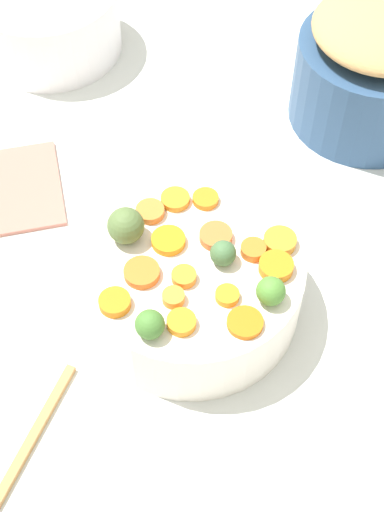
# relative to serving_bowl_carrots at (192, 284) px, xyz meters

# --- Properties ---
(tabletop) EXTENTS (2.40, 2.40, 0.02)m
(tabletop) POSITION_rel_serving_bowl_carrots_xyz_m (0.01, 0.02, -0.06)
(tabletop) COLOR silver
(tabletop) RESTS_ON ground
(serving_bowl_carrots) EXTENTS (0.25, 0.25, 0.09)m
(serving_bowl_carrots) POSITION_rel_serving_bowl_carrots_xyz_m (0.00, 0.00, 0.00)
(serving_bowl_carrots) COLOR white
(serving_bowl_carrots) RESTS_ON tabletop
(metal_pot) EXTENTS (0.22, 0.22, 0.13)m
(metal_pot) POSITION_rel_serving_bowl_carrots_xyz_m (-0.21, -0.36, 0.02)
(metal_pot) COLOR #2D4C74
(metal_pot) RESTS_ON tabletop
(carrot_slice_0) EXTENTS (0.04, 0.04, 0.01)m
(carrot_slice_0) POSITION_rel_serving_bowl_carrots_xyz_m (-0.07, -0.02, 0.05)
(carrot_slice_0) COLOR orange
(carrot_slice_0) RESTS_ON serving_bowl_carrots
(carrot_slice_1) EXTENTS (0.05, 0.05, 0.01)m
(carrot_slice_1) POSITION_rel_serving_bowl_carrots_xyz_m (0.06, -0.06, 0.05)
(carrot_slice_1) COLOR orange
(carrot_slice_1) RESTS_ON serving_bowl_carrots
(carrot_slice_2) EXTENTS (0.04, 0.04, 0.01)m
(carrot_slice_2) POSITION_rel_serving_bowl_carrots_xyz_m (-0.09, 0.00, 0.05)
(carrot_slice_2) COLOR orange
(carrot_slice_2) RESTS_ON serving_bowl_carrots
(carrot_slice_3) EXTENTS (0.04, 0.04, 0.01)m
(carrot_slice_3) POSITION_rel_serving_bowl_carrots_xyz_m (0.00, 0.08, 0.05)
(carrot_slice_3) COLOR orange
(carrot_slice_3) RESTS_ON serving_bowl_carrots
(carrot_slice_4) EXTENTS (0.04, 0.04, 0.01)m
(carrot_slice_4) POSITION_rel_serving_bowl_carrots_xyz_m (0.07, 0.07, 0.05)
(carrot_slice_4) COLOR orange
(carrot_slice_4) RESTS_ON serving_bowl_carrots
(carrot_slice_5) EXTENTS (0.04, 0.04, 0.01)m
(carrot_slice_5) POSITION_rel_serving_bowl_carrots_xyz_m (0.03, -0.08, 0.05)
(carrot_slice_5) COLOR orange
(carrot_slice_5) RESTS_ON serving_bowl_carrots
(carrot_slice_6) EXTENTS (0.05, 0.05, 0.01)m
(carrot_slice_6) POSITION_rel_serving_bowl_carrots_xyz_m (-0.10, -0.04, 0.05)
(carrot_slice_6) COLOR orange
(carrot_slice_6) RESTS_ON serving_bowl_carrots
(carrot_slice_7) EXTENTS (0.03, 0.03, 0.01)m
(carrot_slice_7) POSITION_rel_serving_bowl_carrots_xyz_m (0.01, 0.05, 0.05)
(carrot_slice_7) COLOR orange
(carrot_slice_7) RESTS_ON serving_bowl_carrots
(carrot_slice_8) EXTENTS (0.04, 0.04, 0.01)m
(carrot_slice_8) POSITION_rel_serving_bowl_carrots_xyz_m (-0.02, -0.03, 0.05)
(carrot_slice_8) COLOR orange
(carrot_slice_8) RESTS_ON serving_bowl_carrots
(carrot_slice_9) EXTENTS (0.05, 0.05, 0.01)m
(carrot_slice_9) POSITION_rel_serving_bowl_carrots_xyz_m (0.03, -0.02, 0.05)
(carrot_slice_9) COLOR orange
(carrot_slice_9) RESTS_ON serving_bowl_carrots
(carrot_slice_10) EXTENTS (0.04, 0.04, 0.01)m
(carrot_slice_10) POSITION_rel_serving_bowl_carrots_xyz_m (-0.04, 0.04, 0.05)
(carrot_slice_10) COLOR orange
(carrot_slice_10) RESTS_ON serving_bowl_carrots
(carrot_slice_11) EXTENTS (0.04, 0.04, 0.01)m
(carrot_slice_11) POSITION_rel_serving_bowl_carrots_xyz_m (0.05, 0.03, 0.05)
(carrot_slice_11) COLOR orange
(carrot_slice_11) RESTS_ON serving_bowl_carrots
(carrot_slice_12) EXTENTS (0.04, 0.04, 0.01)m
(carrot_slice_12) POSITION_rel_serving_bowl_carrots_xyz_m (-0.01, -0.09, 0.05)
(carrot_slice_12) COLOR orange
(carrot_slice_12) RESTS_ON serving_bowl_carrots
(carrot_slice_13) EXTENTS (0.05, 0.05, 0.01)m
(carrot_slice_13) POSITION_rel_serving_bowl_carrots_xyz_m (-0.06, 0.07, 0.05)
(carrot_slice_13) COLOR orange
(carrot_slice_13) RESTS_ON serving_bowl_carrots
(carrot_slice_14) EXTENTS (0.04, 0.04, 0.01)m
(carrot_slice_14) POSITION_rel_serving_bowl_carrots_xyz_m (0.01, 0.02, 0.05)
(carrot_slice_14) COLOR orange
(carrot_slice_14) RESTS_ON serving_bowl_carrots
(brussels_sprout_0) EXTENTS (0.03, 0.03, 0.03)m
(brussels_sprout_0) POSITION_rel_serving_bowl_carrots_xyz_m (0.03, 0.09, 0.06)
(brussels_sprout_0) COLOR #457831
(brussels_sprout_0) RESTS_ON serving_bowl_carrots
(brussels_sprout_1) EXTENTS (0.03, 0.03, 0.03)m
(brussels_sprout_1) POSITION_rel_serving_bowl_carrots_xyz_m (-0.03, -0.00, 0.06)
(brussels_sprout_1) COLOR #456B3F
(brussels_sprout_1) RESTS_ON serving_bowl_carrots
(brussels_sprout_2) EXTENTS (0.03, 0.03, 0.03)m
(brussels_sprout_2) POSITION_rel_serving_bowl_carrots_xyz_m (-0.09, 0.04, 0.06)
(brussels_sprout_2) COLOR #4E8733
(brussels_sprout_2) RESTS_ON serving_bowl_carrots
(brussels_sprout_3) EXTENTS (0.04, 0.04, 0.04)m
(brussels_sprout_3) POSITION_rel_serving_bowl_carrots_xyz_m (0.08, -0.02, 0.07)
(brussels_sprout_3) COLOR #556D3A
(brussels_sprout_3) RESTS_ON serving_bowl_carrots
(casserole_dish) EXTENTS (0.22, 0.22, 0.10)m
(casserole_dish) POSITION_rel_serving_bowl_carrots_xyz_m (0.28, -0.46, 0.01)
(casserole_dish) COLOR white
(casserole_dish) RESTS_ON tabletop
(dish_towel) EXTENTS (0.17, 0.19, 0.01)m
(dish_towel) POSITION_rel_serving_bowl_carrots_xyz_m (0.26, -0.15, -0.04)
(dish_towel) COLOR #B97162
(dish_towel) RESTS_ON tabletop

